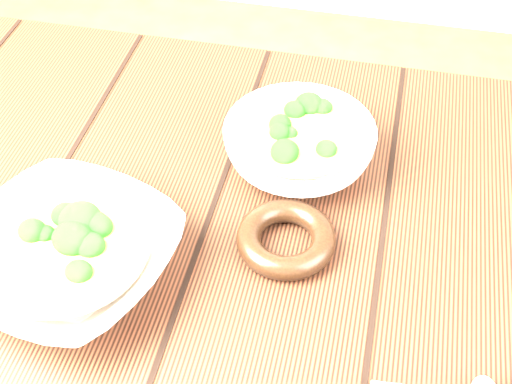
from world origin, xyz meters
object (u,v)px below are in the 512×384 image
object	(u,v)px
table	(218,318)
soup_bowl_back	(299,145)
trivet	(286,239)
soup_bowl_front	(66,256)

from	to	relation	value
table	soup_bowl_back	bearing A→B (deg)	68.52
table	trivet	world-z (taller)	trivet
trivet	soup_bowl_front	bearing A→B (deg)	-158.44
soup_bowl_front	trivet	world-z (taller)	soup_bowl_front
soup_bowl_back	soup_bowl_front	bearing A→B (deg)	-133.33
trivet	soup_bowl_back	bearing A→B (deg)	94.17
soup_bowl_front	trivet	distance (m)	0.24
table	soup_bowl_front	bearing A→B (deg)	-158.48
table	trivet	bearing A→B (deg)	21.65
table	soup_bowl_front	world-z (taller)	soup_bowl_front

